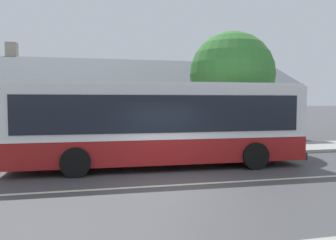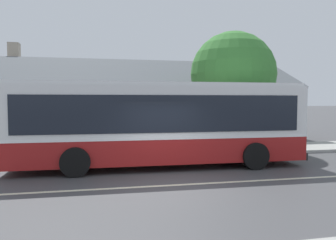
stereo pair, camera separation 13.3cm
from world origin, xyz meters
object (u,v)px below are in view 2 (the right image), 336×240
object	(u,v)px
transit_bus	(159,122)
bench_down_street	(76,145)
street_tree_primary	(233,75)
bus_stop_sign	(268,119)

from	to	relation	value
transit_bus	bench_down_street	xyz separation A→B (m)	(-3.28, 2.78, -1.14)
transit_bus	street_tree_primary	world-z (taller)	street_tree_primary
bench_down_street	street_tree_primary	xyz separation A→B (m)	(7.89, 1.01, 3.33)
transit_bus	street_tree_primary	xyz separation A→B (m)	(4.61, 3.78, 2.19)
bench_down_street	bus_stop_sign	bearing A→B (deg)	-4.34
transit_bus	bus_stop_sign	xyz separation A→B (m)	(5.74, 2.09, -0.08)
transit_bus	street_tree_primary	size ratio (longest dim) A/B	1.81
transit_bus	bus_stop_sign	bearing A→B (deg)	20.03
bench_down_street	street_tree_primary	distance (m)	8.62
street_tree_primary	bus_stop_sign	world-z (taller)	street_tree_primary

